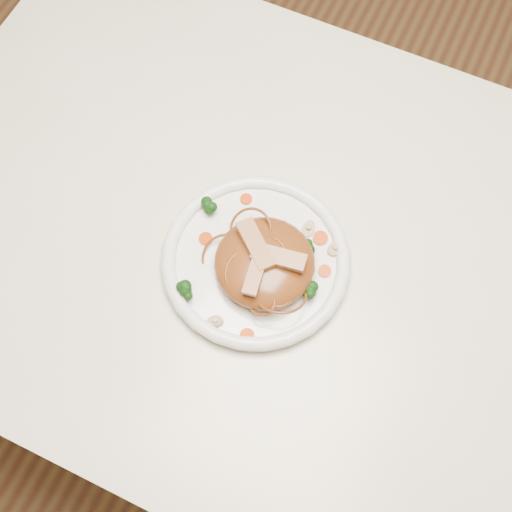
% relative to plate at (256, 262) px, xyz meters
% --- Properties ---
extents(ground, '(4.00, 4.00, 0.00)m').
position_rel_plate_xyz_m(ground, '(0.03, 0.05, -0.76)').
color(ground, brown).
rests_on(ground, ground).
extents(table, '(1.20, 0.80, 0.75)m').
position_rel_plate_xyz_m(table, '(0.03, 0.05, -0.11)').
color(table, '#F3EBCE').
rests_on(table, ground).
extents(plate, '(0.30, 0.30, 0.02)m').
position_rel_plate_xyz_m(plate, '(0.00, 0.00, 0.00)').
color(plate, white).
rests_on(plate, table).
extents(noodle_mound, '(0.14, 0.14, 0.04)m').
position_rel_plate_xyz_m(noodle_mound, '(0.02, -0.01, 0.03)').
color(noodle_mound, brown).
rests_on(noodle_mound, plate).
extents(chicken_a, '(0.08, 0.03, 0.01)m').
position_rel_plate_xyz_m(chicken_a, '(0.03, -0.00, 0.06)').
color(chicken_a, tan).
rests_on(chicken_a, noodle_mound).
extents(chicken_b, '(0.07, 0.07, 0.01)m').
position_rel_plate_xyz_m(chicken_b, '(-0.00, -0.00, 0.06)').
color(chicken_b, tan).
rests_on(chicken_b, noodle_mound).
extents(chicken_c, '(0.03, 0.06, 0.01)m').
position_rel_plate_xyz_m(chicken_c, '(0.02, -0.04, 0.06)').
color(chicken_c, tan).
rests_on(chicken_c, noodle_mound).
extents(broccoli_0, '(0.03, 0.03, 0.03)m').
position_rel_plate_xyz_m(broccoli_0, '(0.06, 0.04, 0.02)').
color(broccoli_0, '#123D0C').
rests_on(broccoli_0, plate).
extents(broccoli_1, '(0.03, 0.03, 0.03)m').
position_rel_plate_xyz_m(broccoli_1, '(-0.09, 0.04, 0.02)').
color(broccoli_1, '#123D0C').
rests_on(broccoli_1, plate).
extents(broccoli_2, '(0.03, 0.03, 0.03)m').
position_rel_plate_xyz_m(broccoli_2, '(-0.06, -0.09, 0.02)').
color(broccoli_2, '#123D0C').
rests_on(broccoli_2, plate).
extents(broccoli_3, '(0.03, 0.03, 0.03)m').
position_rel_plate_xyz_m(broccoli_3, '(0.08, -0.02, 0.02)').
color(broccoli_3, '#123D0C').
rests_on(broccoli_3, plate).
extents(carrot_0, '(0.02, 0.02, 0.00)m').
position_rel_plate_xyz_m(carrot_0, '(0.07, 0.07, 0.01)').
color(carrot_0, '#E44808').
rests_on(carrot_0, plate).
extents(carrot_1, '(0.03, 0.03, 0.00)m').
position_rel_plate_xyz_m(carrot_1, '(-0.08, -0.00, 0.01)').
color(carrot_1, '#E44808').
rests_on(carrot_1, plate).
extents(carrot_2, '(0.02, 0.02, 0.00)m').
position_rel_plate_xyz_m(carrot_2, '(0.09, 0.02, 0.01)').
color(carrot_2, '#E44808').
rests_on(carrot_2, plate).
extents(carrot_3, '(0.02, 0.02, 0.00)m').
position_rel_plate_xyz_m(carrot_3, '(-0.05, 0.08, 0.01)').
color(carrot_3, '#E44808').
rests_on(carrot_3, plate).
extents(carrot_4, '(0.02, 0.02, 0.00)m').
position_rel_plate_xyz_m(carrot_4, '(0.04, -0.10, 0.01)').
color(carrot_4, '#E44808').
rests_on(carrot_4, plate).
extents(mushroom_0, '(0.03, 0.03, 0.01)m').
position_rel_plate_xyz_m(mushroom_0, '(-0.01, -0.11, 0.01)').
color(mushroom_0, '#C3B292').
rests_on(mushroom_0, plate).
extents(mushroom_1, '(0.03, 0.03, 0.01)m').
position_rel_plate_xyz_m(mushroom_1, '(0.09, 0.06, 0.01)').
color(mushroom_1, '#C3B292').
rests_on(mushroom_1, plate).
extents(mushroom_2, '(0.03, 0.03, 0.01)m').
position_rel_plate_xyz_m(mushroom_2, '(-0.10, 0.05, 0.01)').
color(mushroom_2, '#C3B292').
rests_on(mushroom_2, plate).
extents(mushroom_3, '(0.03, 0.03, 0.01)m').
position_rel_plate_xyz_m(mushroom_3, '(0.05, 0.07, 0.01)').
color(mushroom_3, '#C3B292').
rests_on(mushroom_3, plate).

